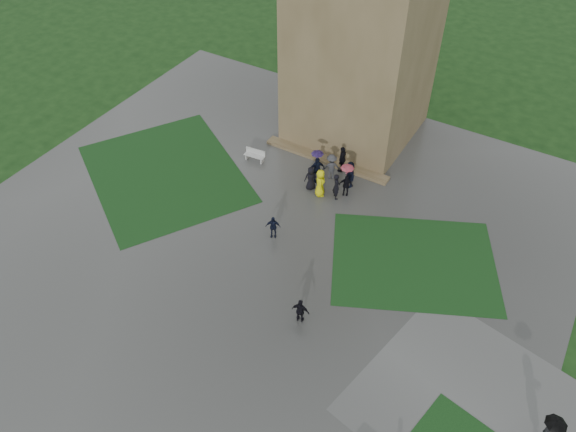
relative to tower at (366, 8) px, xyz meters
The scene contains 10 objects.
ground 17.49m from the tower, 90.00° to the right, with size 120.00×120.00×0.00m, color black.
plaza 15.81m from the tower, 90.00° to the right, with size 34.00×34.00×0.02m, color #393937.
lawn_inset_left 16.55m from the tower, 127.69° to the right, with size 11.00×9.00×0.01m, color black.
lawn_inset_right 15.90m from the tower, 49.64° to the right, with size 9.00×7.00×0.01m, color black.
tower is the anchor object (origin of this frame).
tower_plinth 9.90m from the tower, 90.00° to the right, with size 9.00×0.80×0.22m, color brown.
bench 11.69m from the tower, 121.77° to the right, with size 1.46×0.59×0.82m.
visitor_cluster 10.30m from the tower, 76.88° to the right, with size 3.37×4.03×2.38m.
pedestrian_mid 14.79m from the tower, 86.92° to the right, with size 0.87×0.49×1.48m, color black.
pedestrian_near 19.25m from the tower, 73.29° to the right, with size 0.92×0.52×1.57m, color black.
Camera 1 is at (13.13, -16.61, 23.45)m, focal length 35.00 mm.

